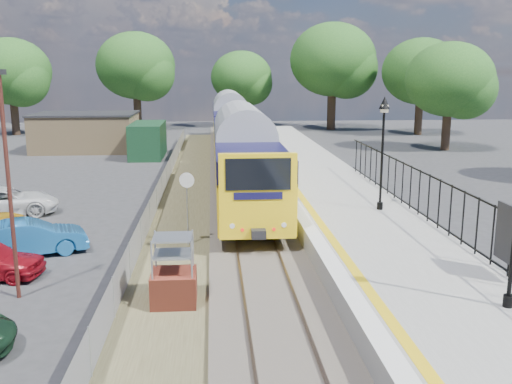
{
  "coord_description": "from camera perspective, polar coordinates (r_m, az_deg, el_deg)",
  "views": [
    {
      "loc": [
        -1.53,
        -16.36,
        6.44
      ],
      "look_at": [
        0.08,
        4.63,
        2.0
      ],
      "focal_mm": 40.0,
      "sensor_mm": 36.0,
      "label": 1
    }
  ],
  "objects": [
    {
      "name": "tree_line",
      "position": [
        58.43,
        -1.55,
        12.07
      ],
      "size": [
        56.8,
        43.8,
        11.88
      ],
      "color": "#332319",
      "rests_on": "ground"
    },
    {
      "name": "car_yellow",
      "position": [
        23.97,
        -23.22,
        -3.35
      ],
      "size": [
        3.93,
        2.87,
        1.06
      ],
      "primitive_type": "imported",
      "rotation": [
        0.0,
        0.0,
        1.14
      ],
      "color": "gold",
      "rests_on": "ground"
    },
    {
      "name": "carpark_lamp",
      "position": [
        17.3,
        -23.59,
        1.95
      ],
      "size": [
        0.25,
        0.5,
        6.52
      ],
      "color": "#471E17",
      "rests_on": "ground"
    },
    {
      "name": "car_white",
      "position": [
        28.39,
        -23.88,
        -0.89
      ],
      "size": [
        5.1,
        3.3,
        1.31
      ],
      "primitive_type": "imported",
      "rotation": [
        0.0,
        0.0,
        1.83
      ],
      "color": "silver",
      "rests_on": "ground"
    },
    {
      "name": "wire_fence",
      "position": [
        29.07,
        -9.57,
        0.16
      ],
      "size": [
        0.06,
        52.0,
        1.2
      ],
      "color": "#999EA3",
      "rests_on": "ground"
    },
    {
      "name": "outbuilding",
      "position": [
        48.73,
        -15.54,
        5.69
      ],
      "size": [
        10.8,
        10.1,
        3.12
      ],
      "color": "tan",
      "rests_on": "ground"
    },
    {
      "name": "ground",
      "position": [
        17.64,
        0.91,
        -9.5
      ],
      "size": [
        120.0,
        120.0,
        0.0
      ],
      "primitive_type": "plane",
      "color": "#2D2D30",
      "rests_on": "ground"
    },
    {
      "name": "platform",
      "position": [
        25.73,
        8.61,
        -1.69
      ],
      "size": [
        5.0,
        70.0,
        0.9
      ],
      "primitive_type": "cube",
      "color": "gray",
      "rests_on": "ground"
    },
    {
      "name": "platform_edge",
      "position": [
        25.24,
        4.08,
        -0.79
      ],
      "size": [
        0.9,
        70.0,
        0.01
      ],
      "color": "silver",
      "rests_on": "platform"
    },
    {
      "name": "victorian_lamp_north",
      "position": [
        23.47,
        12.63,
        6.39
      ],
      "size": [
        0.44,
        0.44,
        4.6
      ],
      "color": "black",
      "rests_on": "platform"
    },
    {
      "name": "speed_sign",
      "position": [
        21.27,
        -6.9,
        -0.44
      ],
      "size": [
        0.56,
        0.17,
        2.82
      ],
      "rotation": [
        0.0,
        0.0,
        -0.26
      ],
      "color": "#999EA3",
      "rests_on": "ground"
    },
    {
      "name": "car_blue",
      "position": [
        21.92,
        -21.7,
        -4.28
      ],
      "size": [
        4.17,
        2.66,
        1.3
      ],
      "primitive_type": "imported",
      "rotation": [
        0.0,
        0.0,
        1.93
      ],
      "color": "#185793",
      "rests_on": "ground"
    },
    {
      "name": "train",
      "position": [
        39.72,
        -2.17,
        5.98
      ],
      "size": [
        2.82,
        40.83,
        3.51
      ],
      "color": "yellow",
      "rests_on": "ground"
    },
    {
      "name": "brick_plinth",
      "position": [
        16.22,
        -8.25,
        -7.91
      ],
      "size": [
        1.26,
        1.26,
        2.03
      ],
      "rotation": [
        0.0,
        0.0,
        0.0
      ],
      "color": "maroon",
      "rests_on": "ground"
    },
    {
      "name": "track_bed",
      "position": [
        26.81,
        -2.0,
        -1.79
      ],
      "size": [
        5.9,
        80.0,
        0.29
      ],
      "color": "#473F38",
      "rests_on": "ground"
    },
    {
      "name": "palisade_fence",
      "position": [
        20.79,
        18.61,
        -1.52
      ],
      "size": [
        0.12,
        26.0,
        2.0
      ],
      "color": "black",
      "rests_on": "platform"
    }
  ]
}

